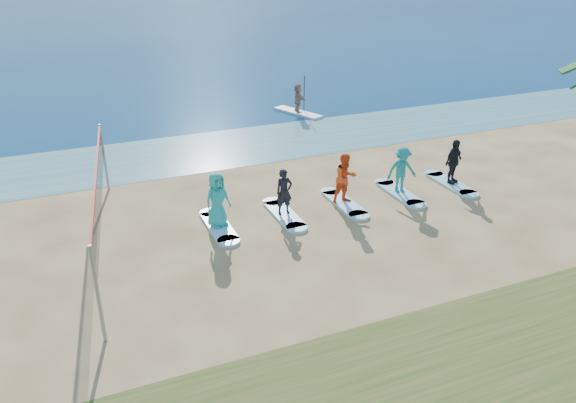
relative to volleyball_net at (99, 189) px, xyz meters
name	(u,v)px	position (x,y,z in m)	size (l,w,h in m)	color
ground	(349,256)	(6.42, -3.27, -1.90)	(600.00, 600.00, 0.00)	tan
shallow_water	(237,146)	(6.42, 7.23, -1.90)	(600.00, 600.00, 0.00)	teal
volleyball_net	(99,189)	(0.00, 0.00, 0.00)	(1.21, 9.02, 2.50)	gray
paddleboard	(298,113)	(11.09, 11.02, -1.84)	(0.70, 3.00, 0.12)	silver
paddleboarder	(298,98)	(11.09, 11.02, -1.04)	(1.38, 0.44, 1.49)	tan
surfboard_0	(219,226)	(3.44, -0.06, -1.86)	(0.70, 2.20, 0.09)	#A4EEFF
student_0	(217,200)	(3.44, -0.06, -0.92)	(0.87, 0.57, 1.79)	teal
surfboard_1	(284,214)	(5.71, -0.06, -1.86)	(0.70, 2.20, 0.09)	#A4EEFF
student_1	(284,192)	(5.71, -0.06, -1.04)	(0.57, 0.37, 1.56)	black
surfboard_2	(344,203)	(7.97, -0.06, -1.86)	(0.70, 2.20, 0.09)	#A4EEFF
student_2	(345,179)	(7.97, -0.06, -0.93)	(0.86, 0.67, 1.78)	#E74B18
surfboard_3	(400,193)	(10.24, -0.06, -1.86)	(0.70, 2.20, 0.09)	#A4EEFF
student_3	(402,170)	(10.24, -0.06, -0.96)	(1.10, 0.63, 1.71)	teal
surfboard_4	(451,184)	(12.50, -0.06, -1.86)	(0.70, 2.20, 0.09)	#A4EEFF
student_4	(454,162)	(12.50, -0.06, -0.97)	(0.99, 0.41, 1.68)	black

